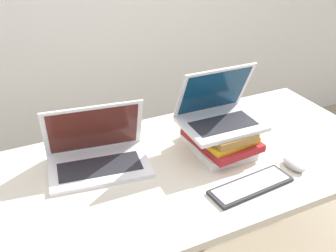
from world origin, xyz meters
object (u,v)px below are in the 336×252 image
at_px(laptop_left, 97,154).
at_px(mouse, 294,164).
at_px(book_stack, 220,138).
at_px(wireless_keyboard, 251,186).
at_px(laptop_on_books, 219,113).

bearing_deg(laptop_left, mouse, -27.11).
bearing_deg(laptop_left, book_stack, -12.85).
xyz_separation_m(wireless_keyboard, mouse, (0.22, 0.03, 0.01)).
bearing_deg(mouse, book_stack, 129.18).
bearing_deg(mouse, laptop_on_books, 128.44).
relative_size(book_stack, laptop_on_books, 1.01).
distance_m(laptop_left, wireless_keyboard, 0.58).
bearing_deg(laptop_on_books, wireless_keyboard, -95.47).
distance_m(book_stack, wireless_keyboard, 0.27).
relative_size(laptop_on_books, wireless_keyboard, 0.96).
bearing_deg(laptop_left, laptop_on_books, -11.59).
relative_size(laptop_left, laptop_on_books, 1.32).
height_order(laptop_left, book_stack, laptop_left).
relative_size(book_stack, wireless_keyboard, 0.97).
height_order(laptop_on_books, wireless_keyboard, laptop_on_books).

